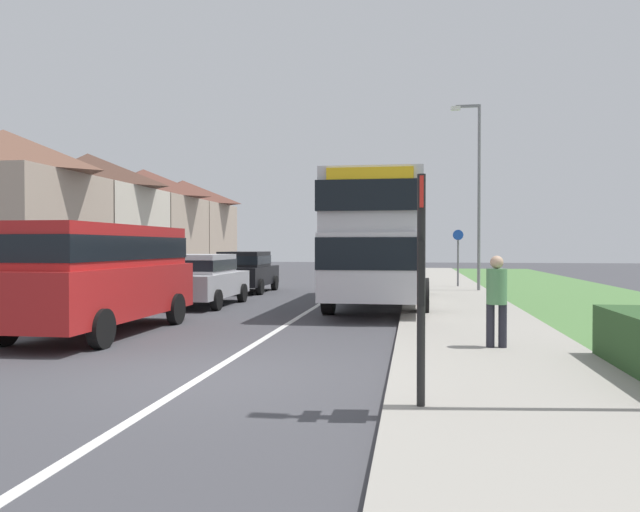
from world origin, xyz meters
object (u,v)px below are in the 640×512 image
at_px(double_decker_bus, 381,236).
at_px(parked_car_silver, 201,277).
at_px(cycle_route_sign, 458,256).
at_px(street_lamp_mid, 476,185).
at_px(pedestrian_at_stop, 497,297).
at_px(parked_van_red, 100,269).
at_px(parked_car_black, 245,270).
at_px(bus_stop_sign, 421,273).

bearing_deg(double_decker_bus, parked_car_silver, -170.00).
xyz_separation_m(cycle_route_sign, street_lamp_mid, (0.52, -2.23, 2.76)).
relative_size(double_decker_bus, pedestrian_at_stop, 5.81).
height_order(parked_van_red, street_lamp_mid, street_lamp_mid).
bearing_deg(street_lamp_mid, double_decker_bus, -122.15).
bearing_deg(parked_van_red, double_decker_bus, 51.95).
height_order(double_decker_bus, cycle_route_sign, double_decker_bus).
height_order(parked_car_black, cycle_route_sign, cycle_route_sign).
bearing_deg(double_decker_bus, parked_car_black, 140.97).
height_order(parked_van_red, bus_stop_sign, bus_stop_sign).
height_order(double_decker_bus, parked_van_red, double_decker_bus).
relative_size(cycle_route_sign, street_lamp_mid, 0.35).
xyz_separation_m(parked_car_silver, bus_stop_sign, (6.52, -11.21, 0.67)).
bearing_deg(parked_van_red, parked_car_silver, 89.85).
distance_m(parked_car_silver, bus_stop_sign, 12.98).
relative_size(pedestrian_at_stop, cycle_route_sign, 0.66).
height_order(bus_stop_sign, street_lamp_mid, street_lamp_mid).
relative_size(pedestrian_at_stop, street_lamp_mid, 0.23).
bearing_deg(pedestrian_at_stop, street_lamp_mid, 85.80).
bearing_deg(bus_stop_sign, parked_car_silver, 120.18).
bearing_deg(street_lamp_mid, parked_car_black, -174.47).
height_order(parked_van_red, cycle_route_sign, cycle_route_sign).
distance_m(parked_car_silver, street_lamp_mid, 11.36).
bearing_deg(double_decker_bus, street_lamp_mid, 57.85).
distance_m(parked_van_red, pedestrian_at_stop, 7.94).
height_order(parked_van_red, parked_car_silver, parked_van_red).
relative_size(parked_car_silver, parked_car_black, 1.08).
distance_m(parked_van_red, bus_stop_sign, 8.36).
xyz_separation_m(parked_van_red, parked_car_silver, (0.02, 6.00, -0.47)).
bearing_deg(double_decker_bus, cycle_route_sign, 69.40).
bearing_deg(pedestrian_at_stop, bus_stop_sign, -108.08).
height_order(double_decker_bus, bus_stop_sign, double_decker_bus).
relative_size(double_decker_bus, bus_stop_sign, 3.73).
relative_size(parked_car_silver, bus_stop_sign, 1.63).
relative_size(pedestrian_at_stop, bus_stop_sign, 0.64).
bearing_deg(parked_car_black, parked_van_red, -89.34).
distance_m(parked_car_black, cycle_route_sign, 9.01).
distance_m(parked_van_red, street_lamp_mid, 15.45).
bearing_deg(parked_car_silver, pedestrian_at_stop, -42.67).
distance_m(parked_car_black, pedestrian_at_stop, 14.98).
height_order(parked_car_silver, pedestrian_at_stop, pedestrian_at_stop).
bearing_deg(pedestrian_at_stop, parked_van_red, 171.23).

